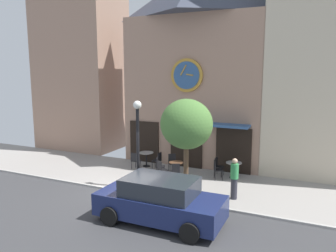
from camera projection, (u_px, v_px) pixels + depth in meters
The scene contains 18 objects.
ground_plane at pixel (112, 201), 13.22m from camera, with size 29.40×11.38×0.13m.
clock_building at pixel (197, 64), 18.34m from camera, with size 7.61×4.35×10.54m.
neighbor_building_left at pixel (79, 26), 21.64m from camera, with size 5.39×3.60×15.91m.
street_lamp at pixel (138, 144), 14.33m from camera, with size 0.36×0.36×3.84m.
street_tree at pixel (186, 125), 12.98m from camera, with size 2.08×1.87×4.02m.
cafe_table_center_right at pixel (146, 156), 17.87m from camera, with size 0.77×0.77×0.77m.
cafe_table_leftmost at pixel (176, 166), 16.16m from camera, with size 0.69×0.69×0.72m.
cafe_table_rightmost at pixel (234, 167), 15.90m from camera, with size 0.75×0.75×0.77m.
cafe_chair_facing_wall at pixel (135, 160), 17.31m from camera, with size 0.44×0.44×0.90m.
cafe_chair_right_end at pixel (158, 159), 17.37m from camera, with size 0.41×0.41×0.90m.
cafe_chair_under_awning at pixel (161, 169), 15.69m from camera, with size 0.56×0.56×0.90m.
cafe_chair_outer at pixel (217, 168), 15.73m from camera, with size 0.53×0.53×0.90m.
cafe_chair_near_lamp at pixel (159, 165), 16.29m from camera, with size 0.51×0.51×0.90m.
cafe_chair_near_tree at pixel (176, 171), 15.34m from camera, with size 0.54×0.54×0.90m.
cafe_chair_facing_street at pixel (218, 165), 16.30m from camera, with size 0.41×0.41×0.90m.
cafe_chair_left_end at pixel (172, 161), 16.97m from camera, with size 0.56×0.56×0.90m.
pedestrian_green at pixel (234, 178), 13.24m from camera, with size 0.44×0.44×1.67m.
parked_car_navy at pixel (160, 201), 11.20m from camera, with size 4.31×2.04×1.55m.
Camera 1 is at (7.27, -11.41, 5.05)m, focal length 35.58 mm.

